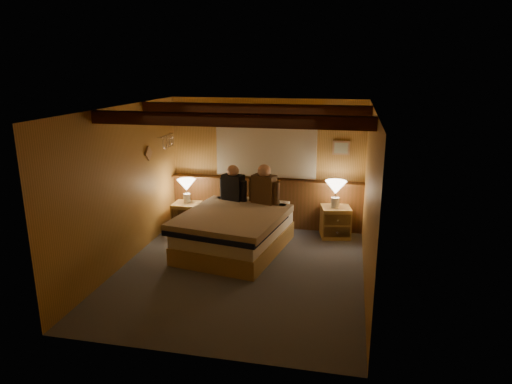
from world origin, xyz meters
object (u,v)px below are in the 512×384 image
(person_left, at_px, (233,186))
(person_right, at_px, (264,187))
(lamp_left, at_px, (186,186))
(duffel_bag, at_px, (190,222))
(bed, at_px, (235,231))
(nightstand_right, at_px, (335,222))
(nightstand_left, at_px, (187,217))
(lamp_right, at_px, (336,189))

(person_left, height_order, person_right, person_right)
(lamp_left, xyz_separation_m, duffel_bag, (0.05, -0.03, -0.67))
(bed, bearing_deg, nightstand_right, 42.13)
(nightstand_left, height_order, nightstand_right, nightstand_right)
(lamp_left, relative_size, person_right, 0.62)
(nightstand_left, xyz_separation_m, person_right, (1.48, -0.14, 0.68))
(lamp_left, height_order, person_left, person_left)
(person_left, bearing_deg, nightstand_left, -167.32)
(nightstand_left, distance_m, lamp_right, 2.76)
(nightstand_left, xyz_separation_m, person_left, (0.91, -0.06, 0.66))
(nightstand_right, bearing_deg, bed, -159.07)
(nightstand_right, bearing_deg, lamp_left, 172.81)
(nightstand_left, xyz_separation_m, lamp_right, (2.68, 0.20, 0.63))
(lamp_right, height_order, person_left, person_left)
(nightstand_right, bearing_deg, duffel_bag, 173.53)
(nightstand_left, distance_m, nightstand_right, 2.71)
(bed, bearing_deg, person_right, 69.70)
(nightstand_right, relative_size, lamp_left, 1.32)
(bed, relative_size, lamp_left, 4.99)
(person_left, bearing_deg, duffel_bag, -168.43)
(person_left, relative_size, duffel_bag, 1.11)
(lamp_left, xyz_separation_m, lamp_right, (2.68, 0.15, 0.06))
(bed, xyz_separation_m, lamp_right, (1.57, 0.96, 0.54))
(bed, bearing_deg, duffel_bag, 153.70)
(bed, relative_size, nightstand_right, 3.77)
(lamp_left, bearing_deg, nightstand_left, -88.21)
(bed, xyz_separation_m, person_right, (0.37, 0.63, 0.60))
(person_left, bearing_deg, person_right, 9.18)
(nightstand_right, bearing_deg, person_right, -174.26)
(nightstand_left, bearing_deg, duffel_bag, 15.41)
(bed, bearing_deg, person_left, 116.14)
(person_left, xyz_separation_m, duffel_bag, (-0.86, 0.08, -0.76))
(nightstand_right, distance_m, person_right, 1.45)
(duffel_bag, bearing_deg, person_right, 6.52)
(lamp_left, height_order, duffel_bag, lamp_left)
(nightstand_left, height_order, lamp_right, lamp_right)
(nightstand_left, bearing_deg, nightstand_right, 5.08)
(nightstand_left, bearing_deg, bed, -34.47)
(nightstand_right, xyz_separation_m, person_right, (-1.23, -0.37, 0.67))
(lamp_left, bearing_deg, bed, -36.09)
(person_left, height_order, duffel_bag, person_left)
(bed, bearing_deg, lamp_left, 153.91)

